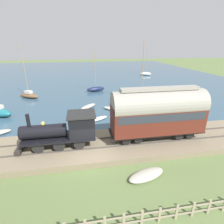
{
  "coord_description": "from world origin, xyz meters",
  "views": [
    {
      "loc": [
        -12.0,
        0.19,
        8.75
      ],
      "look_at": [
        3.66,
        -2.51,
        2.55
      ],
      "focal_mm": 28.0,
      "sensor_mm": 36.0,
      "label": 1
    }
  ],
  "objects": [
    {
      "name": "rowboat_near_shore",
      "position": [
        10.98,
        -3.51,
        0.21
      ],
      "size": [
        2.1,
        2.14,
        0.4
      ],
      "rotation": [
        0.0,
        0.0,
        -0.77
      ],
      "color": "beige",
      "rests_on": "harbor_water"
    },
    {
      "name": "rail_embankment",
      "position": [
        1.43,
        0.0,
        0.26
      ],
      "size": [
        5.36,
        56.0,
        0.63
      ],
      "color": "#84755B",
      "rests_on": "ground"
    },
    {
      "name": "passenger_coach",
      "position": [
        1.43,
        -6.23,
        3.22
      ],
      "size": [
        2.54,
        8.51,
        4.75
      ],
      "color": "black",
      "rests_on": "rail_embankment"
    },
    {
      "name": "beached_dinghy",
      "position": [
        -2.79,
        -3.84,
        0.22
      ],
      "size": [
        1.88,
        3.0,
        0.44
      ],
      "color": "#B7B2A3",
      "rests_on": "ground"
    },
    {
      "name": "ground_plane",
      "position": [
        0.0,
        0.0,
        0.0
      ],
      "size": [
        200.0,
        200.0,
        0.0
      ],
      "primitive_type": "plane",
      "color": "#607542"
    },
    {
      "name": "rowboat_off_pier",
      "position": [
        12.14,
        -0.45,
        0.27
      ],
      "size": [
        2.69,
        2.69,
        0.53
      ],
      "rotation": [
        0.0,
        0.0,
        0.79
      ],
      "color": "#B7B2A3",
      "rests_on": "harbor_water"
    },
    {
      "name": "sailboat_navy",
      "position": [
        21.72,
        -2.37,
        0.54
      ],
      "size": [
        2.09,
        3.83,
        7.4
      ],
      "rotation": [
        0.0,
        0.0,
        0.28
      ],
      "color": "#192347",
      "rests_on": "harbor_water"
    },
    {
      "name": "steam_locomotive",
      "position": [
        1.43,
        1.76,
        2.21
      ],
      "size": [
        2.2,
        6.45,
        3.06
      ],
      "color": "black",
      "rests_on": "rail_embankment"
    },
    {
      "name": "sailboat_white",
      "position": [
        38.31,
        -18.74,
        0.52
      ],
      "size": [
        2.28,
        3.5,
        6.59
      ],
      "rotation": [
        0.0,
        0.0,
        -0.3
      ],
      "color": "white",
      "rests_on": "harbor_water"
    },
    {
      "name": "rowboat_far_out",
      "position": [
        7.67,
        -1.34,
        0.16
      ],
      "size": [
        2.16,
        2.96,
        0.31
      ],
      "rotation": [
        0.0,
        0.0,
        0.5
      ],
      "color": "silver",
      "rests_on": "harbor_water"
    },
    {
      "name": "sailboat_brown",
      "position": [
        19.3,
        9.43,
        0.55
      ],
      "size": [
        3.24,
        4.03,
        9.26
      ],
      "rotation": [
        0.0,
        0.0,
        -0.57
      ],
      "color": "brown",
      "rests_on": "harbor_water"
    },
    {
      "name": "sailboat_red",
      "position": [
        13.05,
        -8.69,
        0.7
      ],
      "size": [
        3.81,
        5.96,
        9.25
      ],
      "rotation": [
        0.0,
        0.0,
        0.43
      ],
      "color": "#B72D23",
      "rests_on": "harbor_water"
    },
    {
      "name": "harbor_water",
      "position": [
        44.41,
        0.0,
        0.0
      ],
      "size": [
        80.0,
        80.0,
        0.01
      ],
      "color": "#38566B",
      "rests_on": "ground"
    }
  ]
}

